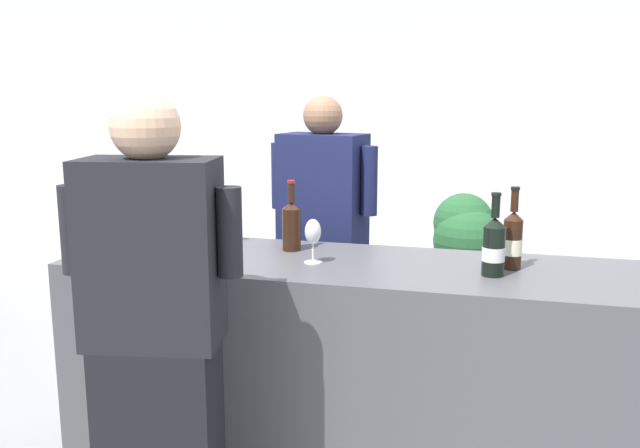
# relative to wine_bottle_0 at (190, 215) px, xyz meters

# --- Properties ---
(wall_back) EXTENTS (8.00, 0.10, 2.80)m
(wall_back) POSITION_rel_wine_bottle_0_xyz_m (0.76, 2.44, 0.27)
(wall_back) COLOR silver
(wall_back) RESTS_ON ground_plane
(counter) EXTENTS (2.29, 0.67, 1.00)m
(counter) POSITION_rel_wine_bottle_0_xyz_m (0.76, -0.16, -0.63)
(counter) COLOR #4C4C51
(counter) RESTS_ON ground_plane
(wine_bottle_0) EXTENTS (0.08, 0.08, 0.35)m
(wine_bottle_0) POSITION_rel_wine_bottle_0_xyz_m (0.00, 0.00, 0.00)
(wine_bottle_0) COLOR black
(wine_bottle_0) RESTS_ON counter
(wine_bottle_1) EXTENTS (0.07, 0.07, 0.32)m
(wine_bottle_1) POSITION_rel_wine_bottle_0_xyz_m (1.39, -0.10, -0.01)
(wine_bottle_1) COLOR black
(wine_bottle_1) RESTS_ON counter
(wine_bottle_2) EXTENTS (0.08, 0.08, 0.34)m
(wine_bottle_2) POSITION_rel_wine_bottle_0_xyz_m (-0.17, -0.25, -0.00)
(wine_bottle_2) COLOR black
(wine_bottle_2) RESTS_ON counter
(wine_bottle_3) EXTENTS (0.08, 0.08, 0.32)m
(wine_bottle_3) POSITION_rel_wine_bottle_0_xyz_m (0.12, -0.03, -0.01)
(wine_bottle_3) COLOR black
(wine_bottle_3) RESTS_ON counter
(wine_bottle_4) EXTENTS (0.08, 0.08, 0.31)m
(wine_bottle_4) POSITION_rel_wine_bottle_0_xyz_m (1.32, -0.22, -0.02)
(wine_bottle_4) COLOR black
(wine_bottle_4) RESTS_ON counter
(wine_bottle_5) EXTENTS (0.08, 0.08, 0.32)m
(wine_bottle_5) POSITION_rel_wine_bottle_0_xyz_m (-0.04, -0.15, -0.01)
(wine_bottle_5) COLOR black
(wine_bottle_5) RESTS_ON counter
(wine_bottle_6) EXTENTS (0.07, 0.07, 0.35)m
(wine_bottle_6) POSITION_rel_wine_bottle_0_xyz_m (0.03, -0.27, -0.01)
(wine_bottle_6) COLOR black
(wine_bottle_6) RESTS_ON counter
(wine_bottle_7) EXTENTS (0.08, 0.08, 0.30)m
(wine_bottle_7) POSITION_rel_wine_bottle_0_xyz_m (0.48, -0.02, -0.02)
(wine_bottle_7) COLOR black
(wine_bottle_7) RESTS_ON counter
(wine_glass) EXTENTS (0.07, 0.07, 0.18)m
(wine_glass) POSITION_rel_wine_bottle_0_xyz_m (0.63, -0.21, -0.01)
(wine_glass) COLOR silver
(wine_glass) RESTS_ON counter
(person_server) EXTENTS (0.56, 0.31, 1.65)m
(person_server) POSITION_rel_wine_bottle_0_xyz_m (0.49, 0.49, -0.32)
(person_server) COLOR black
(person_server) RESTS_ON ground_plane
(person_guest) EXTENTS (0.58, 0.31, 1.67)m
(person_guest) POSITION_rel_wine_bottle_0_xyz_m (0.28, -0.85, -0.31)
(person_guest) COLOR black
(person_guest) RESTS_ON ground_plane
(potted_shrub) EXTENTS (0.47, 0.52, 1.11)m
(potted_shrub) POSITION_rel_wine_bottle_0_xyz_m (1.21, 1.10, -0.46)
(potted_shrub) COLOR brown
(potted_shrub) RESTS_ON ground_plane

